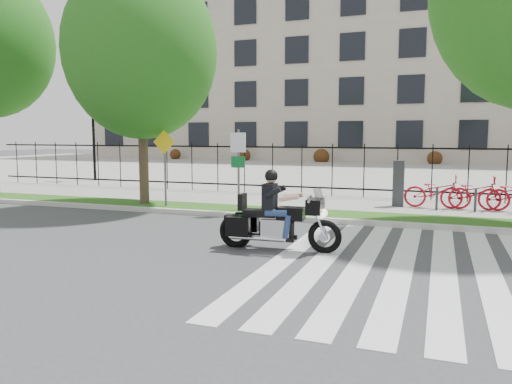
% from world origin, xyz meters
% --- Properties ---
extents(ground, '(120.00, 120.00, 0.00)m').
position_xyz_m(ground, '(0.00, 0.00, 0.00)').
color(ground, '#3A3A3D').
rests_on(ground, ground).
extents(curb, '(60.00, 0.20, 0.15)m').
position_xyz_m(curb, '(0.00, 4.10, 0.07)').
color(curb, '#B7B6AD').
rests_on(curb, ground).
extents(grass_verge, '(60.00, 1.50, 0.15)m').
position_xyz_m(grass_verge, '(0.00, 4.95, 0.07)').
color(grass_verge, '#1E4E13').
rests_on(grass_verge, ground).
extents(sidewalk, '(60.00, 3.50, 0.15)m').
position_xyz_m(sidewalk, '(0.00, 7.45, 0.07)').
color(sidewalk, gray).
rests_on(sidewalk, ground).
extents(plaza, '(80.00, 34.00, 0.10)m').
position_xyz_m(plaza, '(0.00, 25.00, 0.05)').
color(plaza, gray).
rests_on(plaza, ground).
extents(crosswalk_stripes, '(5.70, 8.00, 0.01)m').
position_xyz_m(crosswalk_stripes, '(4.83, 0.00, 0.01)').
color(crosswalk_stripes, silver).
rests_on(crosswalk_stripes, ground).
extents(iron_fence, '(30.00, 0.06, 2.00)m').
position_xyz_m(iron_fence, '(0.00, 9.20, 1.15)').
color(iron_fence, black).
rests_on(iron_fence, sidewalk).
extents(office_building, '(60.00, 21.90, 20.15)m').
position_xyz_m(office_building, '(0.00, 44.92, 9.97)').
color(office_building, '#A69986').
rests_on(office_building, ground).
extents(lamp_post_left, '(1.06, 0.70, 4.25)m').
position_xyz_m(lamp_post_left, '(-12.00, 12.00, 3.21)').
color(lamp_post_left, black).
rests_on(lamp_post_left, ground).
extents(street_tree_1, '(5.08, 5.08, 8.02)m').
position_xyz_m(street_tree_1, '(-4.41, 4.95, 5.24)').
color(street_tree_1, '#392A1F').
rests_on(street_tree_1, grass_verge).
extents(sign_pole_regulatory, '(0.50, 0.09, 2.50)m').
position_xyz_m(sign_pole_regulatory, '(-0.78, 4.58, 1.74)').
color(sign_pole_regulatory, '#59595B').
rests_on(sign_pole_regulatory, grass_verge).
extents(sign_pole_warning, '(0.78, 0.09, 2.49)m').
position_xyz_m(sign_pole_warning, '(-3.37, 4.58, 1.74)').
color(sign_pole_warning, '#59595B').
rests_on(sign_pole_warning, grass_verge).
extents(motorcycle_rider, '(2.73, 0.82, 2.10)m').
position_xyz_m(motorcycle_rider, '(1.83, 0.47, 0.70)').
color(motorcycle_rider, black).
rests_on(motorcycle_rider, ground).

